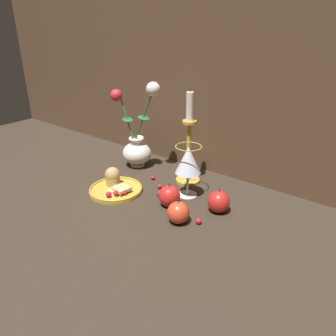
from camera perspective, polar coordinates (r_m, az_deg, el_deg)
ground_plane at (r=1.14m, az=-2.50°, el=-4.22°), size 2.40×2.40×0.00m
wall_back at (r=1.24m, az=6.67°, el=26.79°), size 2.40×0.04×1.20m
vase at (r=1.31m, az=-5.44°, el=4.24°), size 0.22×0.12×0.35m
plate_with_pastries at (r=1.15m, az=-9.18°, el=-3.07°), size 0.18×0.18×0.08m
wine_glass at (r=1.07m, az=3.53°, el=1.13°), size 0.09×0.09×0.18m
candlestick at (r=1.16m, az=3.62°, el=3.58°), size 0.09×0.09×0.34m
apple_beside_vase at (r=1.04m, az=0.22°, el=-4.90°), size 0.07×0.07×0.08m
apple_near_glass at (r=0.96m, az=1.79°, el=-7.76°), size 0.07×0.07×0.08m
apple_at_table_edge at (r=1.02m, az=8.80°, el=-5.81°), size 0.07×0.07×0.08m
berry_near_plate at (r=1.11m, az=-1.50°, el=-4.50°), size 0.02×0.02×0.02m
berry_front_center at (r=0.97m, az=5.34°, el=-9.24°), size 0.02×0.02×0.02m
berry_by_glass_stem at (r=1.15m, az=-1.30°, el=-3.27°), size 0.02×0.02×0.02m
berry_under_candlestick at (r=1.22m, az=-2.64°, el=-1.70°), size 0.02×0.02×0.02m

